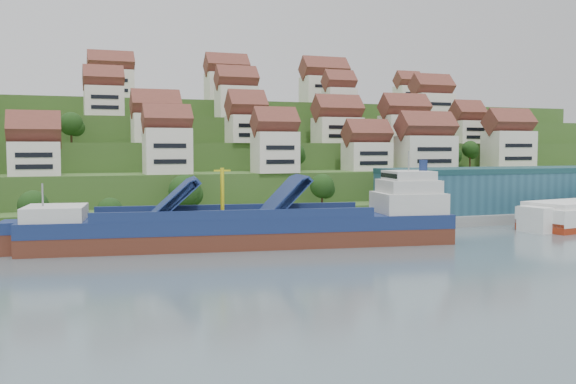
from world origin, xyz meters
name	(u,v)px	position (x,y,z in m)	size (l,w,h in m)	color
ground	(328,241)	(0.00, 0.00, 0.00)	(300.00, 300.00, 0.00)	slate
quay	(385,221)	(20.00, 15.00, 1.10)	(180.00, 14.00, 2.20)	gray
hillside	(203,166)	(0.00, 103.55, 10.66)	(260.00, 128.00, 31.00)	#2D4C1E
hillside_village	(269,121)	(8.30, 58.96, 23.86)	(158.28, 64.99, 28.64)	white
hillside_trees	(214,148)	(-10.27, 44.56, 16.69)	(139.28, 62.13, 31.46)	#1E4216
warehouse	(503,189)	(52.00, 17.00, 7.20)	(60.00, 15.00, 10.00)	#255064
flagpole	(389,196)	(18.11, 10.00, 6.88)	(1.28, 0.16, 8.00)	gray
cargo_ship	(256,228)	(-14.03, -1.48, 3.10)	(73.28, 21.62, 15.99)	#57281A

